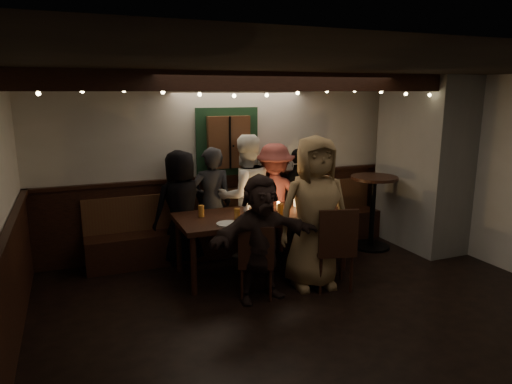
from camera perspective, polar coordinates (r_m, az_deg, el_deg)
name	(u,v)px	position (r m, az deg, el deg)	size (l,w,h in m)	color
room	(336,186)	(6.51, 10.02, 0.71)	(6.02, 5.01, 2.62)	black
dining_table	(262,218)	(6.05, 0.70, -3.31)	(2.25, 0.96, 0.97)	black
chair_near_left	(256,257)	(5.31, 0.05, -8.18)	(0.54, 0.54, 0.90)	black
chair_near_right	(335,244)	(5.59, 9.83, -6.44)	(0.57, 0.57, 1.04)	black
chair_end	(335,224)	(6.73, 9.89, -3.97)	(0.46, 0.46, 0.88)	black
high_top	(373,203)	(7.20, 14.41, -1.33)	(0.71, 0.71, 1.12)	black
person_a	(181,207)	(6.44, -9.34, -1.88)	(0.78, 0.51, 1.60)	black
person_b	(212,204)	(6.52, -5.53, -1.47)	(0.59, 0.39, 1.63)	black
person_c	(245,196)	(6.60, -1.35, -0.54)	(0.87, 0.68, 1.79)	silver
person_d	(274,198)	(6.82, 2.29, -0.76)	(1.06, 0.61, 1.64)	brown
person_e	(300,199)	(7.02, 5.48, -0.82)	(0.91, 0.38, 1.55)	black
person_f	(261,238)	(5.23, 0.61, -5.78)	(1.38, 0.44, 1.48)	black
person_g	(314,213)	(5.58, 7.30, -2.58)	(0.92, 0.60, 1.88)	olive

